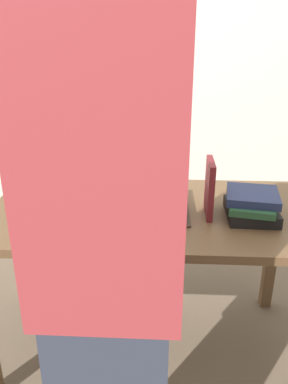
{
  "coord_description": "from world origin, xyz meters",
  "views": [
    {
      "loc": [
        0.05,
        -1.55,
        1.46
      ],
      "look_at": [
        -0.03,
        -0.0,
        0.85
      ],
      "focal_mm": 35.0,
      "sensor_mm": 36.0,
      "label": 1
    }
  ],
  "objects_px": {
    "open_book": "(140,204)",
    "book_stack_tall": "(251,204)",
    "coffee_mug": "(99,190)",
    "pencil": "(155,235)",
    "reading_lamp": "(24,118)",
    "person_reader": "(108,298)",
    "book_standing_upright": "(209,188)"
  },
  "relations": [
    {
      "from": "open_book",
      "to": "book_stack_tall",
      "type": "height_order",
      "value": "book_stack_tall"
    },
    {
      "from": "coffee_mug",
      "to": "pencil",
      "type": "distance_m",
      "value": 0.47
    },
    {
      "from": "reading_lamp",
      "to": "person_reader",
      "type": "xyz_separation_m",
      "value": [
        0.5,
        -0.9,
        -0.28
      ]
    },
    {
      "from": "open_book",
      "to": "book_standing_upright",
      "type": "distance_m",
      "value": 0.32
    },
    {
      "from": "book_standing_upright",
      "to": "person_reader",
      "type": "distance_m",
      "value": 0.81
    },
    {
      "from": "open_book",
      "to": "book_standing_upright",
      "type": "bearing_deg",
      "value": -7.09
    },
    {
      "from": "open_book",
      "to": "pencil",
      "type": "height_order",
      "value": "open_book"
    },
    {
      "from": "open_book",
      "to": "coffee_mug",
      "type": "distance_m",
      "value": 0.23
    },
    {
      "from": "coffee_mug",
      "to": "pencil",
      "type": "relative_size",
      "value": 0.75
    },
    {
      "from": "book_stack_tall",
      "to": "coffee_mug",
      "type": "distance_m",
      "value": 0.71
    },
    {
      "from": "open_book",
      "to": "reading_lamp",
      "type": "distance_m",
      "value": 0.65
    },
    {
      "from": "book_stack_tall",
      "to": "coffee_mug",
      "type": "bearing_deg",
      "value": 166.26
    },
    {
      "from": "person_reader",
      "to": "open_book",
      "type": "bearing_deg",
      "value": -92.22
    },
    {
      "from": "coffee_mug",
      "to": "reading_lamp",
      "type": "bearing_deg",
      "value": 178.97
    },
    {
      "from": "book_standing_upright",
      "to": "reading_lamp",
      "type": "relative_size",
      "value": 0.51
    },
    {
      "from": "coffee_mug",
      "to": "person_reader",
      "type": "distance_m",
      "value": 0.91
    },
    {
      "from": "reading_lamp",
      "to": "coffee_mug",
      "type": "distance_m",
      "value": 0.47
    },
    {
      "from": "open_book",
      "to": "book_stack_tall",
      "type": "distance_m",
      "value": 0.49
    },
    {
      "from": "reading_lamp",
      "to": "pencil",
      "type": "distance_m",
      "value": 0.81
    },
    {
      "from": "open_book",
      "to": "book_stack_tall",
      "type": "xyz_separation_m",
      "value": [
        0.48,
        -0.05,
        0.03
      ]
    },
    {
      "from": "book_stack_tall",
      "to": "coffee_mug",
      "type": "xyz_separation_m",
      "value": [
        -0.69,
        0.17,
        -0.01
      ]
    },
    {
      "from": "pencil",
      "to": "book_standing_upright",
      "type": "bearing_deg",
      "value": 44.24
    },
    {
      "from": "pencil",
      "to": "reading_lamp",
      "type": "bearing_deg",
      "value": 148.14
    },
    {
      "from": "book_stack_tall",
      "to": "book_standing_upright",
      "type": "distance_m",
      "value": 0.19
    },
    {
      "from": "book_stack_tall",
      "to": "reading_lamp",
      "type": "xyz_separation_m",
      "value": [
        -1.01,
        0.17,
        0.33
      ]
    },
    {
      "from": "book_stack_tall",
      "to": "person_reader",
      "type": "height_order",
      "value": "person_reader"
    },
    {
      "from": "book_standing_upright",
      "to": "coffee_mug",
      "type": "height_order",
      "value": "book_standing_upright"
    },
    {
      "from": "book_standing_upright",
      "to": "coffee_mug",
      "type": "bearing_deg",
      "value": 164.94
    },
    {
      "from": "book_stack_tall",
      "to": "coffee_mug",
      "type": "relative_size",
      "value": 2.92
    },
    {
      "from": "coffee_mug",
      "to": "person_reader",
      "type": "height_order",
      "value": "person_reader"
    },
    {
      "from": "person_reader",
      "to": "reading_lamp",
      "type": "bearing_deg",
      "value": -60.85
    },
    {
      "from": "reading_lamp",
      "to": "person_reader",
      "type": "height_order",
      "value": "person_reader"
    }
  ]
}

